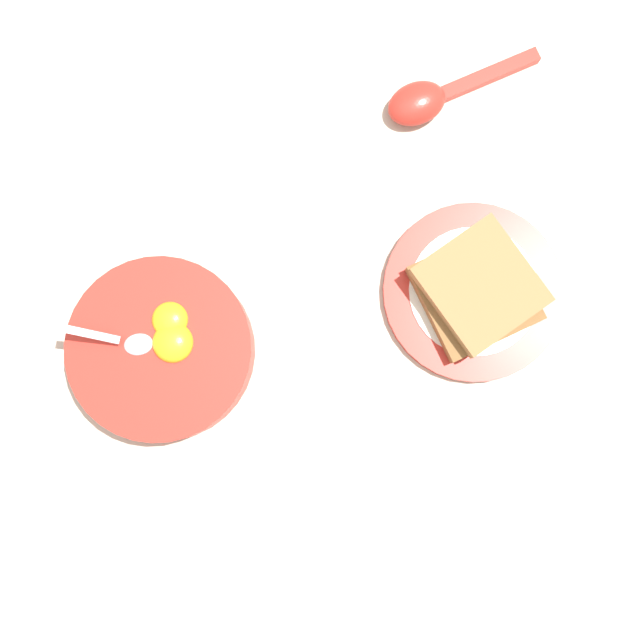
% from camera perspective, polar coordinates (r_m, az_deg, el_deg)
% --- Properties ---
extents(ground_plane, '(3.00, 3.00, 0.00)m').
position_cam_1_polar(ground_plane, '(0.73, -5.93, 8.59)').
color(ground_plane, beige).
extents(egg_bowl, '(0.17, 0.17, 0.07)m').
position_cam_1_polar(egg_bowl, '(0.70, -11.94, -2.19)').
color(egg_bowl, red).
rests_on(egg_bowl, ground_plane).
extents(toast_plate, '(0.17, 0.17, 0.01)m').
position_cam_1_polar(toast_plate, '(0.72, 11.58, 2.11)').
color(toast_plate, red).
rests_on(toast_plate, ground_plane).
extents(toast_sandwich, '(0.12, 0.13, 0.03)m').
position_cam_1_polar(toast_sandwich, '(0.70, 11.93, 2.26)').
color(toast_sandwich, brown).
rests_on(toast_sandwich, toast_plate).
extents(soup_spoon, '(0.16, 0.07, 0.03)m').
position_cam_1_polar(soup_spoon, '(0.76, 8.51, 16.42)').
color(soup_spoon, red).
rests_on(soup_spoon, ground_plane).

